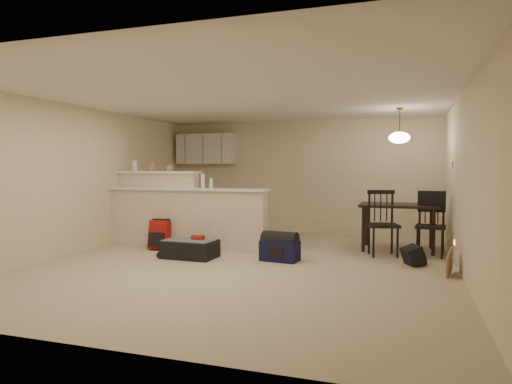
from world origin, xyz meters
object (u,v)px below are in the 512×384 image
at_px(navy_duffel, 280,251).
at_px(dining_chair_far, 431,225).
at_px(black_daypack, 413,256).
at_px(red_backpack, 160,235).
at_px(pendant_lamp, 399,137).
at_px(dining_chair_near, 383,223).
at_px(dining_table, 398,210).
at_px(suitcase, 190,249).

bearing_deg(navy_duffel, dining_chair_far, 33.44).
bearing_deg(black_daypack, dining_chair_far, -43.89).
relative_size(red_backpack, navy_duffel, 0.88).
distance_m(pendant_lamp, dining_chair_far, 1.62).
bearing_deg(dining_chair_near, dining_table, 54.59).
bearing_deg(navy_duffel, red_backpack, 179.37).
height_order(pendant_lamp, red_backpack, pendant_lamp).
distance_m(pendant_lamp, red_backpack, 4.57).
xyz_separation_m(red_backpack, navy_duffel, (2.31, -0.31, -0.10)).
height_order(pendant_lamp, navy_duffel, pendant_lamp).
relative_size(navy_duffel, black_daypack, 1.85).
bearing_deg(pendant_lamp, black_daypack, -79.01).
bearing_deg(dining_chair_far, black_daypack, -102.97).
distance_m(dining_table, red_backpack, 4.25).
bearing_deg(black_daypack, suitcase, 73.56).
xyz_separation_m(dining_table, pendant_lamp, (0.00, 0.00, 1.27)).
relative_size(dining_chair_far, black_daypack, 3.33).
relative_size(pendant_lamp, black_daypack, 1.97).
height_order(dining_chair_far, suitcase, dining_chair_far).
distance_m(navy_duffel, black_daypack, 2.00).
height_order(dining_chair_near, navy_duffel, dining_chair_near).
relative_size(dining_chair_far, navy_duffel, 1.80).
bearing_deg(red_backpack, dining_chair_near, 2.85).
height_order(pendant_lamp, dining_chair_near, pendant_lamp).
bearing_deg(black_daypack, dining_chair_near, 11.95).
xyz_separation_m(red_backpack, black_daypack, (4.28, 0.00, -0.12)).
bearing_deg(navy_duffel, suitcase, -164.77).
relative_size(suitcase, black_daypack, 2.66).
xyz_separation_m(dining_table, dining_chair_far, (0.52, -0.44, -0.19)).
distance_m(pendant_lamp, black_daypack, 2.24).
bearing_deg(pendant_lamp, red_backpack, -162.85).
xyz_separation_m(pendant_lamp, red_backpack, (-4.04, -1.25, -1.73)).
height_order(dining_chair_near, suitcase, dining_chair_near).
bearing_deg(dining_table, pendant_lamp, 0.00).
distance_m(dining_chair_far, navy_duffel, 2.54).
relative_size(red_backpack, black_daypack, 1.62).
bearing_deg(black_daypack, pendant_lamp, -14.07).
bearing_deg(dining_table, navy_duffel, -138.02).
bearing_deg(dining_chair_far, navy_duffel, -147.75).
relative_size(dining_table, pendant_lamp, 2.11).
xyz_separation_m(dining_chair_far, suitcase, (-3.70, -1.32, -0.38)).
distance_m(dining_table, dining_chair_near, 0.69).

